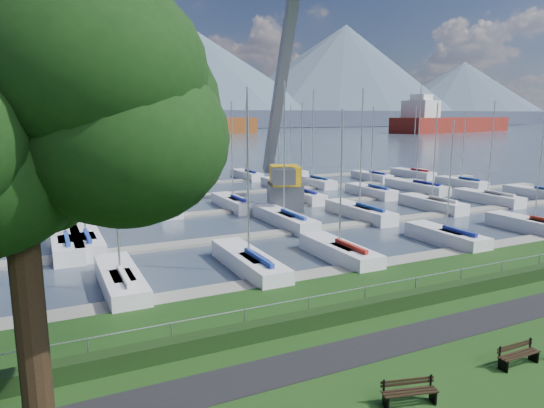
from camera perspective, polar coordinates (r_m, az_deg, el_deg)
path at (r=21.88m, az=17.81°, el=-14.28°), size 160.00×2.00×0.04m
water at (r=277.72m, az=-22.93°, el=7.71°), size 800.00×540.00×0.20m
hedge at (r=23.52m, az=13.44°, el=-11.37°), size 80.00×0.70×0.70m
fence at (r=23.51m, az=12.91°, el=-9.14°), size 80.00×0.04×0.04m
foothill at (r=347.50m, az=-23.62°, el=9.11°), size 900.00×80.00×12.00m
mountains at (r=424.05m, az=-23.44°, el=14.73°), size 1190.00×360.00×115.00m
docks at (r=46.34m, az=-7.51°, el=-1.08°), size 90.00×41.60×0.25m
bench_left at (r=16.86m, az=15.84°, el=-20.49°), size 1.85×0.86×0.85m
bench_right at (r=20.45m, az=26.96°, el=-15.51°), size 1.80×0.43×0.85m
tree at (r=12.27m, az=-25.74°, el=7.57°), size 9.09×7.30×12.44m
crane at (r=47.39m, az=1.36°, el=6.04°), size 5.75×13.49×22.35m
cargo_ship_mid at (r=237.78m, az=-14.34°, el=8.84°), size 99.98×27.24×21.50m
cargo_ship_east at (r=282.39m, az=20.11°, el=8.75°), size 92.61×39.73×21.50m
sailboat_fleet at (r=47.76m, az=-12.27°, el=5.80°), size 75.64×49.95×12.95m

